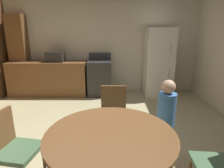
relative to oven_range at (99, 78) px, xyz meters
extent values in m
plane|color=tan|center=(0.07, -2.52, -0.47)|extent=(14.00, 14.00, 0.00)
cube|color=beige|center=(0.07, 0.40, 0.88)|extent=(5.48, 0.12, 2.70)
cube|color=brown|center=(-1.36, 0.00, -0.02)|extent=(2.02, 0.60, 0.90)
cube|color=brown|center=(-2.15, 0.18, 0.58)|extent=(0.44, 0.36, 2.10)
cube|color=#2D2B28|center=(0.00, 0.00, -0.02)|extent=(0.60, 0.60, 0.90)
cube|color=#38383D|center=(0.00, 0.00, 0.44)|extent=(0.60, 0.60, 0.02)
cube|color=#38383D|center=(0.00, 0.28, 0.54)|extent=(0.60, 0.04, 0.18)
cube|color=silver|center=(1.54, -0.05, 0.41)|extent=(0.68, 0.66, 1.76)
cylinder|color=#B2B2B7|center=(1.72, -0.39, 0.81)|extent=(0.02, 0.02, 0.22)
cylinder|color=#B2B2B7|center=(1.72, -0.39, 0.16)|extent=(0.02, 0.02, 0.30)
cube|color=#2D2B28|center=(-1.15, 0.00, 0.56)|extent=(0.44, 0.32, 0.26)
cylinder|color=brown|center=(0.32, -3.33, 0.27)|extent=(1.20, 1.20, 0.04)
cylinder|color=brown|center=(-0.45, -3.02, -0.25)|extent=(0.03, 0.03, 0.43)
cylinder|color=brown|center=(-0.78, -2.96, -0.25)|extent=(0.03, 0.03, 0.43)
cube|color=#4C704C|center=(-0.64, -3.16, -0.02)|extent=(0.46, 0.46, 0.05)
cube|color=#4C704C|center=(1.29, -3.40, -0.02)|extent=(0.43, 0.43, 0.05)
cylinder|color=brown|center=(0.52, -2.53, -0.25)|extent=(0.03, 0.03, 0.43)
cylinder|color=brown|center=(0.18, -2.52, -0.25)|extent=(0.03, 0.03, 0.43)
cylinder|color=brown|center=(0.53, -2.19, -0.25)|extent=(0.03, 0.03, 0.43)
cylinder|color=brown|center=(0.19, -2.18, -0.25)|extent=(0.03, 0.03, 0.43)
cube|color=#4C704C|center=(0.35, -2.35, -0.02)|extent=(0.41, 0.41, 0.05)
cube|color=brown|center=(0.36, -2.17, 0.19)|extent=(0.38, 0.05, 0.42)
cylinder|color=#8C337A|center=(1.02, -2.68, -0.22)|extent=(0.17, 0.17, 0.50)
cylinder|color=#4784CC|center=(1.02, -2.68, 0.24)|extent=(0.31, 0.31, 0.42)
sphere|color=#D6A884|center=(1.02, -2.68, 0.54)|extent=(0.17, 0.17, 0.17)
camera|label=1|loc=(0.33, -4.82, 1.17)|focal=29.56mm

